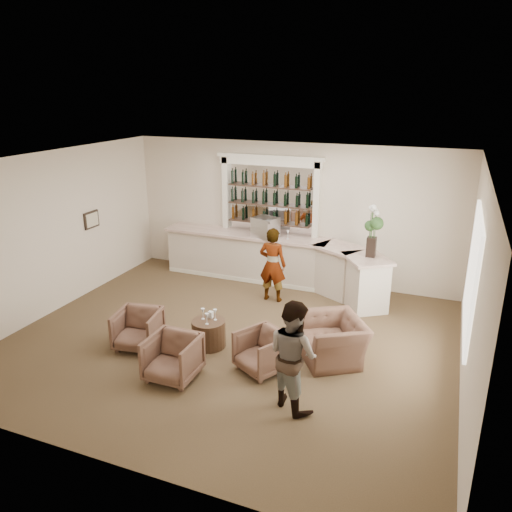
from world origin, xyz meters
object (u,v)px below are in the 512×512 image
(armchair_left, at_px, (138,329))
(espresso_machine, at_px, (265,227))
(bar_counter, at_px, (276,261))
(cocktail_table, at_px, (209,333))
(armchair_right, at_px, (262,351))
(sommelier, at_px, (273,265))
(armchair_center, at_px, (173,358))
(guest, at_px, (293,355))
(armchair_far, at_px, (333,340))
(flower_vase, at_px, (373,228))

(armchair_left, xyz_separation_m, espresso_machine, (1.01, 3.81, 1.02))
(bar_counter, bearing_deg, cocktail_table, -92.00)
(armchair_right, height_order, espresso_machine, espresso_machine)
(sommelier, bearing_deg, armchair_center, 82.98)
(guest, bearing_deg, armchair_center, 33.21)
(sommelier, bearing_deg, armchair_right, 106.38)
(sommelier, xyz_separation_m, guest, (1.59, -3.52, 0.01))
(sommelier, xyz_separation_m, armchair_left, (-1.53, -2.88, -0.47))
(armchair_right, relative_size, espresso_machine, 1.41)
(armchair_far, xyz_separation_m, flower_vase, (0.19, 2.42, 1.39))
(bar_counter, xyz_separation_m, guest, (1.84, -4.47, 0.27))
(sommelier, relative_size, guest, 0.99)
(espresso_machine, bearing_deg, sommelier, -40.16)
(armchair_far, xyz_separation_m, espresso_machine, (-2.35, 2.93, 1.01))
(cocktail_table, height_order, flower_vase, flower_vase)
(guest, distance_m, armchair_left, 3.22)
(cocktail_table, bearing_deg, armchair_far, 9.94)
(sommelier, bearing_deg, armchair_far, 132.15)
(cocktail_table, height_order, armchair_left, armchair_left)
(bar_counter, height_order, armchair_far, bar_counter)
(espresso_machine, relative_size, flower_vase, 0.49)
(cocktail_table, relative_size, guest, 0.37)
(sommelier, bearing_deg, flower_vase, -168.63)
(armchair_left, height_order, armchair_center, armchair_center)
(armchair_left, distance_m, espresso_machine, 4.07)
(armchair_center, relative_size, armchair_far, 0.71)
(sommelier, relative_size, armchair_far, 1.46)
(cocktail_table, relative_size, flower_vase, 0.56)
(espresso_machine, bearing_deg, bar_counter, 24.96)
(armchair_far, relative_size, flower_vase, 1.03)
(bar_counter, relative_size, guest, 3.41)
(armchair_right, distance_m, espresso_machine, 4.09)
(cocktail_table, bearing_deg, bar_counter, 88.00)
(bar_counter, bearing_deg, armchair_center, -92.19)
(armchair_center, bearing_deg, espresso_machine, 90.86)
(bar_counter, xyz_separation_m, flower_vase, (2.26, -0.53, 1.19))
(bar_counter, distance_m, guest, 4.84)
(guest, relative_size, armchair_right, 2.21)
(guest, relative_size, espresso_machine, 3.11)
(sommelier, xyz_separation_m, espresso_machine, (-0.52, 0.93, 0.55))
(cocktail_table, relative_size, sommelier, 0.37)
(espresso_machine, height_order, flower_vase, flower_vase)
(armchair_center, height_order, armchair_far, armchair_far)
(armchair_right, bearing_deg, espresso_machine, 139.92)
(armchair_left, bearing_deg, armchair_center, -40.96)
(guest, bearing_deg, armchair_far, -66.35)
(cocktail_table, distance_m, guest, 2.34)
(armchair_center, height_order, armchair_right, armchair_center)
(guest, bearing_deg, sommelier, -33.12)
(armchair_right, distance_m, armchair_far, 1.27)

